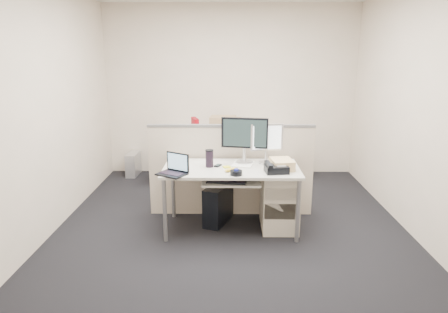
{
  "coord_description": "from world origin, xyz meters",
  "views": [
    {
      "loc": [
        -0.03,
        -4.23,
        1.98
      ],
      "look_at": [
        -0.08,
        0.15,
        0.82
      ],
      "focal_mm": 32.0,
      "sensor_mm": 36.0,
      "label": 1
    }
  ],
  "objects_px": {
    "desk": "(231,173)",
    "desk_phone": "(276,169)",
    "monitor_main": "(245,141)",
    "laptop": "(171,165)"
  },
  "relations": [
    {
      "from": "desk",
      "to": "desk_phone",
      "type": "height_order",
      "value": "desk_phone"
    },
    {
      "from": "desk",
      "to": "desk_phone",
      "type": "xyz_separation_m",
      "value": [
        0.48,
        -0.18,
        0.1
      ]
    },
    {
      "from": "laptop",
      "to": "desk_phone",
      "type": "bearing_deg",
      "value": 36.37
    },
    {
      "from": "monitor_main",
      "to": "desk_phone",
      "type": "height_order",
      "value": "monitor_main"
    },
    {
      "from": "desk",
      "to": "monitor_main",
      "type": "bearing_deg",
      "value": 50.19
    },
    {
      "from": "laptop",
      "to": "monitor_main",
      "type": "bearing_deg",
      "value": 62.02
    },
    {
      "from": "desk_phone",
      "to": "laptop",
      "type": "bearing_deg",
      "value": 178.13
    },
    {
      "from": "laptop",
      "to": "desk_phone",
      "type": "relative_size",
      "value": 1.2
    },
    {
      "from": "desk",
      "to": "desk_phone",
      "type": "bearing_deg",
      "value": -20.63
    },
    {
      "from": "desk",
      "to": "monitor_main",
      "type": "distance_m",
      "value": 0.4
    }
  ]
}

